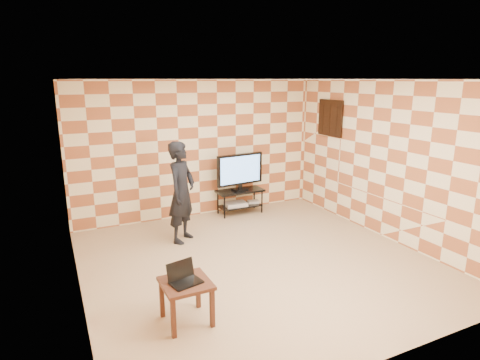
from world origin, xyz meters
name	(u,v)px	position (x,y,z in m)	size (l,w,h in m)	color
floor	(257,262)	(0.00, 0.00, 0.00)	(5.00, 5.00, 0.00)	tan
wall_back	(199,149)	(0.00, 2.50, 1.35)	(5.00, 0.02, 2.70)	#FAEDBF
wall_front	(389,234)	(0.00, -2.50, 1.35)	(5.00, 0.02, 2.70)	#FAEDBF
wall_left	(72,197)	(-2.50, 0.00, 1.35)	(0.02, 5.00, 2.70)	#FAEDBF
wall_right	(387,161)	(2.50, 0.00, 1.35)	(0.02, 5.00, 2.70)	#FAEDBF
ceiling	(259,79)	(0.00, 0.00, 2.70)	(5.00, 5.00, 0.02)	white
wall_art	(330,118)	(2.47, 1.55, 1.95)	(0.04, 0.72, 0.72)	black
tv_stand	(240,196)	(0.76, 2.18, 0.37)	(0.96, 0.43, 0.50)	black
tv	(240,170)	(0.76, 2.18, 0.92)	(1.03, 0.23, 0.75)	black
dvd_player	(236,204)	(0.66, 2.18, 0.21)	(0.44, 0.31, 0.07)	silver
game_console	(253,202)	(1.08, 2.20, 0.20)	(0.23, 0.16, 0.05)	silver
side_table	(186,289)	(-1.46, -1.02, 0.41)	(0.54, 0.54, 0.50)	#371B11
laptop	(184,278)	(-1.47, -1.02, 0.55)	(0.38, 0.33, 0.22)	black
person	(182,192)	(-0.75, 1.31, 0.86)	(0.63, 0.41, 1.72)	black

